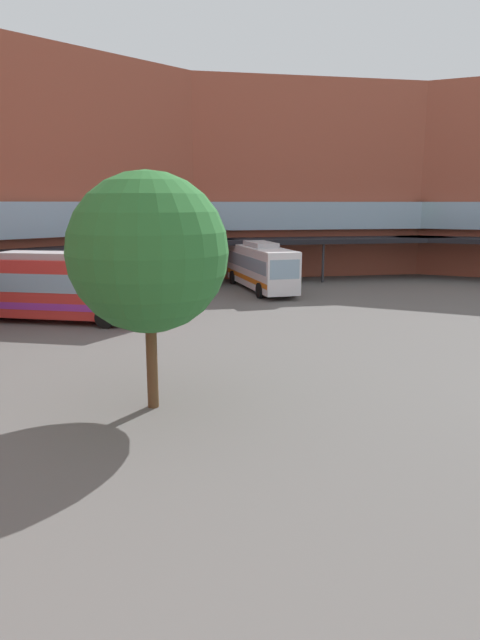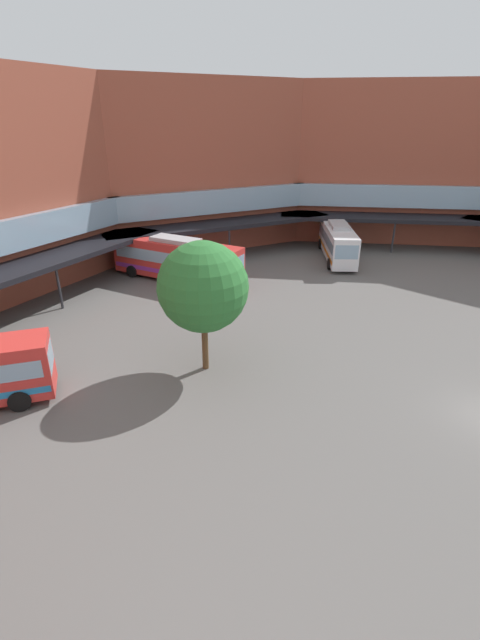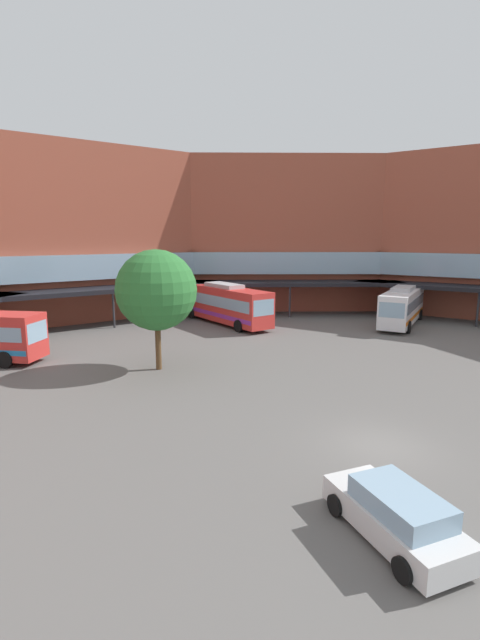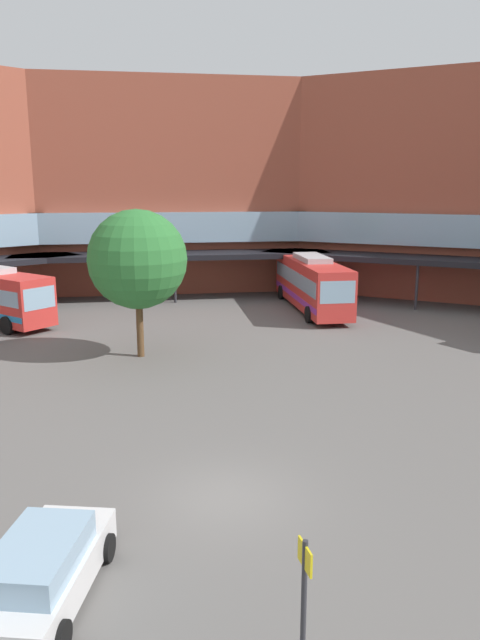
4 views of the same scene
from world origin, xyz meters
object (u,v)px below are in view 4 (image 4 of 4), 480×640
Objects in this scene: bus_0 at (311,282)px; stop_sign_post at (304,599)px; plaza_tree at (137,260)px; parked_car at (43,571)px.

bus_0 is 4.37× the size of stop_sign_post.
bus_0 is at bearing 91.82° from stop_sign_post.
bus_0 is 1.65× the size of plaza_tree.
parked_car is at bearing 166.00° from stop_sign_post.
plaza_tree is 2.64× the size of stop_sign_post.
plaza_tree is at bearing 8.10° from parked_car.
parked_car is 0.59× the size of plaza_tree.
bus_0 is 2.78× the size of parked_car.
stop_sign_post is at bearing -15.17° from bus_0.
plaza_tree is (-8.31, -13.50, 3.08)m from bus_0.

